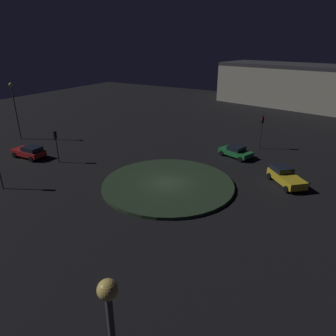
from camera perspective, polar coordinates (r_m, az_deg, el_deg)
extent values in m
plane|color=black|center=(30.47, 0.00, -3.23)|extent=(117.23, 117.23, 0.00)
cylinder|color=#263823|center=(30.41, 0.00, -2.99)|extent=(12.96, 12.96, 0.29)
cube|color=gold|center=(32.52, 21.13, -1.78)|extent=(4.42, 4.31, 0.72)
cube|color=black|center=(33.05, 20.36, -0.09)|extent=(2.53, 2.51, 0.53)
cylinder|color=black|center=(32.03, 23.90, -3.32)|extent=(0.63, 0.61, 0.66)
cylinder|color=black|center=(31.01, 21.12, -3.72)|extent=(0.63, 0.61, 0.66)
cylinder|color=black|center=(34.32, 20.98, -1.14)|extent=(0.63, 0.61, 0.66)
cylinder|color=black|center=(33.37, 18.31, -1.43)|extent=(0.63, 0.61, 0.66)
cube|color=#1E7238|center=(38.51, 12.43, 2.87)|extent=(3.04, 4.34, 0.58)
cube|color=black|center=(38.29, 12.57, 3.63)|extent=(2.13, 2.16, 0.53)
cylinder|color=black|center=(38.58, 14.92, 2.21)|extent=(0.41, 0.67, 0.63)
cylinder|color=black|center=(37.10, 13.24, 1.56)|extent=(0.41, 0.67, 0.63)
cylinder|color=black|center=(40.12, 11.62, 3.32)|extent=(0.41, 0.67, 0.63)
cylinder|color=black|center=(38.70, 9.88, 2.72)|extent=(0.41, 0.67, 0.63)
cube|color=red|center=(41.06, -24.44, 2.66)|extent=(2.03, 4.20, 0.63)
cube|color=black|center=(40.33, -23.92, 3.26)|extent=(1.72, 2.15, 0.49)
cylinder|color=black|center=(41.81, -26.61, 2.15)|extent=(0.25, 0.71, 0.70)
cylinder|color=black|center=(42.82, -24.66, 2.95)|extent=(0.25, 0.71, 0.70)
cylinder|color=black|center=(39.51, -24.05, 1.49)|extent=(0.25, 0.71, 0.70)
cylinder|color=black|center=(40.57, -22.06, 2.34)|extent=(0.25, 0.71, 0.70)
cylinder|color=#2D2D2D|center=(41.97, 16.78, 5.71)|extent=(0.12, 0.12, 3.47)
cube|color=black|center=(41.42, 17.12, 8.59)|extent=(0.30, 0.35, 0.90)
sphere|color=red|center=(41.24, 17.06, 8.93)|extent=(0.20, 0.20, 0.20)
sphere|color=#4C380F|center=(41.30, 17.02, 8.56)|extent=(0.20, 0.20, 0.20)
sphere|color=#0F3819|center=(41.36, 16.97, 8.20)|extent=(0.20, 0.20, 0.20)
cylinder|color=#2D2D2D|center=(37.83, -19.82, 3.00)|extent=(0.12, 0.12, 2.86)
cube|color=black|center=(37.28, -20.21, 5.72)|extent=(0.32, 0.25, 0.90)
sphere|color=#3F0C0C|center=(37.11, -20.10, 6.10)|extent=(0.20, 0.20, 0.20)
sphere|color=#4C380F|center=(37.18, -20.05, 5.70)|extent=(0.20, 0.20, 0.20)
sphere|color=#1EE53F|center=(37.25, -19.99, 5.30)|extent=(0.20, 0.20, 0.20)
cylinder|color=#4C4C51|center=(48.75, -26.34, 9.08)|extent=(0.18, 0.18, 7.52)
sphere|color=#F9D166|center=(48.14, -27.16, 13.59)|extent=(0.52, 0.52, 0.52)
sphere|color=#F9D166|center=(7.96, -11.15, -21.27)|extent=(0.52, 0.52, 0.52)
cube|color=#ADA893|center=(72.70, 23.76, 13.48)|extent=(17.78, 36.38, 7.90)
cube|color=#333338|center=(72.27, 24.32, 16.82)|extent=(17.78, 36.38, 0.70)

